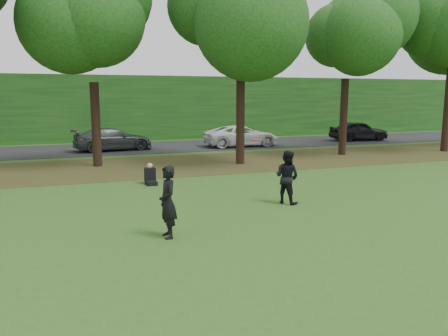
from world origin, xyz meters
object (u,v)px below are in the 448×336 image
player_right (287,177)px  seated_person (150,176)px  player_left (168,202)px  frisbee (255,140)px

player_right → seated_person: 5.91m
player_left → seated_person: (0.75, 6.77, -0.59)m
player_right → seated_person: (-3.66, 4.60, -0.56)m
player_left → player_right: bearing=112.6°
player_right → frisbee: size_ratio=5.52×
player_left → player_right: player_left is taller
player_right → player_left: bearing=84.6°
player_left → seated_person: bearing=170.1°
frisbee → player_left: bearing=-153.1°
player_right → frisbee: frisbee is taller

